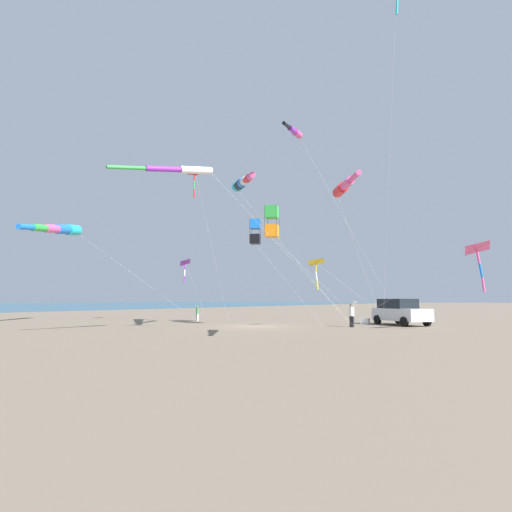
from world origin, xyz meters
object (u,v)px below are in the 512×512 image
object	(u,v)px
parked_car	(400,312)
kite_windsock_teal_far_right	(344,187)
kite_delta_white_trailing	(195,172)
person_adult_flyer	(352,313)
kite_windsock_long_streamer_left	(242,183)
kite_windsock_orange_high_right	(295,132)
kite_windsock_black_fish_shape	(59,229)
person_child_green_jacket	(197,312)
kite_delta_magenta_far_left	(185,263)
kite_delta_yellow_midlevel	(316,262)
kite_box_purple_drifting	(272,222)
kite_delta_checkered_midright	(476,249)
kite_windsock_rainbow_low_near	(179,170)
kite_box_red_high_left	(255,232)
cooler_box	(365,321)

from	to	relation	value
parked_car	kite_windsock_teal_far_right	world-z (taller)	kite_windsock_teal_far_right
kite_delta_white_trailing	person_adult_flyer	bearing A→B (deg)	-168.39
kite_windsock_long_streamer_left	kite_windsock_orange_high_right	xyz separation A→B (m)	(-4.41, 0.86, 2.25)
kite_delta_white_trailing	kite_windsock_long_streamer_left	bearing A→B (deg)	162.87
kite_windsock_black_fish_shape	person_child_green_jacket	bearing A→B (deg)	-130.29
kite_windsock_teal_far_right	kite_delta_white_trailing	distance (m)	16.78
parked_car	kite_delta_magenta_far_left	size ratio (longest dim) A/B	0.86
kite_delta_yellow_midlevel	person_child_green_jacket	bearing A→B (deg)	-10.82
person_adult_flyer	kite_box_purple_drifting	world-z (taller)	kite_box_purple_drifting
kite_windsock_black_fish_shape	kite_delta_white_trailing	bearing A→B (deg)	-150.76
kite_windsock_black_fish_shape	kite_delta_checkered_midright	world-z (taller)	kite_windsock_black_fish_shape
person_adult_flyer	kite_windsock_teal_far_right	world-z (taller)	kite_windsock_teal_far_right
kite_delta_magenta_far_left	kite_windsock_long_streamer_left	bearing A→B (deg)	157.31
kite_windsock_black_fish_shape	kite_windsock_rainbow_low_near	distance (m)	16.11
kite_delta_magenta_far_left	kite_windsock_long_streamer_left	distance (m)	9.77
person_adult_flyer	kite_windsock_orange_high_right	distance (m)	12.09
person_child_green_jacket	kite_delta_magenta_far_left	distance (m)	4.44
kite_windsock_black_fish_shape	kite_box_red_high_left	xyz separation A→B (m)	(-14.18, -6.46, -0.55)
kite_windsock_rainbow_low_near	kite_delta_checkered_midright	xyz separation A→B (m)	(-12.58, -10.73, -3.72)
kite_delta_white_trailing	kite_windsock_teal_far_right	bearing A→B (deg)	154.55
parked_car	kite_windsock_rainbow_low_near	bearing A→B (deg)	63.22
kite_windsock_rainbow_low_near	kite_delta_yellow_midlevel	distance (m)	10.91
kite_windsock_teal_far_right	kite_windsock_long_streamer_left	xyz separation A→B (m)	(8.79, -5.13, 2.90)
parked_car	kite_delta_checkered_midright	bearing A→B (deg)	141.24
person_child_green_jacket	kite_box_red_high_left	distance (m)	9.49
parked_car	kite_windsock_black_fish_shape	size ratio (longest dim) A/B	0.33
kite_delta_magenta_far_left	kite_delta_checkered_midright	xyz separation A→B (m)	(-21.26, -0.55, -0.22)
cooler_box	kite_windsock_rainbow_low_near	size ratio (longest dim) A/B	0.05
kite_windsock_rainbow_low_near	kite_delta_white_trailing	world-z (taller)	kite_delta_white_trailing
kite_box_red_high_left	person_adult_flyer	bearing A→B (deg)	-170.38
cooler_box	kite_delta_yellow_midlevel	size ratio (longest dim) A/B	0.07
kite_box_red_high_left	kite_delta_checkered_midright	world-z (taller)	kite_box_red_high_left
kite_box_red_high_left	kite_windsock_long_streamer_left	distance (m)	4.14
kite_windsock_rainbow_low_near	parked_car	bearing A→B (deg)	-116.78
kite_delta_magenta_far_left	kite_windsock_teal_far_right	world-z (taller)	kite_windsock_teal_far_right
kite_delta_white_trailing	kite_box_purple_drifting	distance (m)	8.61
parked_car	kite_box_red_high_left	bearing A→B (deg)	28.88
kite_delta_yellow_midlevel	kite_windsock_orange_high_right	bearing A→B (deg)	94.17
cooler_box	kite_box_red_high_left	bearing A→B (deg)	37.19
kite_windsock_long_streamer_left	kite_windsock_rainbow_low_near	bearing A→B (deg)	96.50
kite_delta_magenta_far_left	kite_delta_checkered_midright	distance (m)	21.27
person_adult_flyer	kite_delta_magenta_far_left	size ratio (longest dim) A/B	0.32
person_adult_flyer	kite_windsock_rainbow_low_near	size ratio (longest dim) A/B	0.12
kite_box_red_high_left	kite_windsock_orange_high_right	world-z (taller)	kite_windsock_orange_high_right
person_child_green_jacket	kite_delta_yellow_midlevel	size ratio (longest dim) A/B	0.15
parked_car	kite_delta_yellow_midlevel	size ratio (longest dim) A/B	0.50
kite_delta_white_trailing	kite_box_purple_drifting	xyz separation A→B (m)	(-7.13, 0.27, -4.82)
parked_car	kite_windsock_rainbow_low_near	size ratio (longest dim) A/B	0.32
parked_car	kite_windsock_teal_far_right	distance (m)	14.27
cooler_box	kite_delta_white_trailing	distance (m)	17.42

